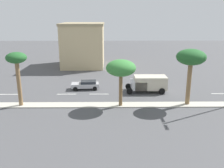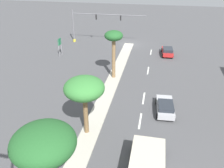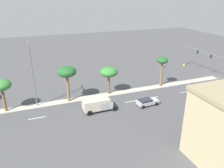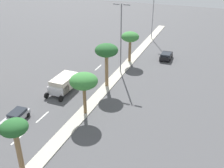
{
  "view_description": "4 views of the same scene",
  "coord_description": "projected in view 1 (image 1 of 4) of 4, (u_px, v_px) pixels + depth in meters",
  "views": [
    {
      "loc": [
        29.07,
        26.92,
        11.0
      ],
      "look_at": [
        -1.41,
        27.25,
        2.39
      ],
      "focal_mm": 39.37,
      "sensor_mm": 36.0,
      "label": 1
    },
    {
      "loc": [
        -5.62,
        45.58,
        14.68
      ],
      "look_at": [
        -1.05,
        22.78,
        2.62
      ],
      "focal_mm": 37.91,
      "sensor_mm": 36.0,
      "label": 2
    },
    {
      "loc": [
        -39.27,
        42.7,
        19.36
      ],
      "look_at": [
        -3.81,
        29.16,
        3.95
      ],
      "focal_mm": 35.24,
      "sensor_mm": 36.0,
      "label": 3
    },
    {
      "loc": [
        14.92,
        1.71,
        19.85
      ],
      "look_at": [
        2.91,
        31.48,
        3.45
      ],
      "focal_mm": 42.64,
      "sensor_mm": 36.0,
      "label": 4
    }
  ],
  "objects": [
    {
      "name": "ground_plane",
      "position": [
        133.0,
        105.0,
        30.99
      ],
      "size": [
        160.0,
        160.0,
        0.0
      ],
      "primitive_type": "plane",
      "color": "#4C4C4F"
    },
    {
      "name": "lane_stripe_outboard",
      "position": [
        67.0,
        94.0,
        35.28
      ],
      "size": [
        0.2,
        2.8,
        0.01
      ],
      "primitive_type": "cube",
      "color": "silver",
      "rests_on": "ground"
    },
    {
      "name": "palm_tree_near",
      "position": [
        121.0,
        69.0,
        29.36
      ],
      "size": [
        3.63,
        3.63,
        5.76
      ],
      "color": "brown",
      "rests_on": "median_curb"
    },
    {
      "name": "lane_stripe_near",
      "position": [
        221.0,
        94.0,
        35.52
      ],
      "size": [
        0.2,
        2.8,
        0.01
      ],
      "primitive_type": "cube",
      "color": "silver",
      "rests_on": "ground"
    },
    {
      "name": "lane_stripe_mid",
      "position": [
        99.0,
        94.0,
        35.33
      ],
      "size": [
        0.2,
        2.8,
        0.01
      ],
      "primitive_type": "cube",
      "color": "silver",
      "rests_on": "ground"
    },
    {
      "name": "commercial_building",
      "position": [
        83.0,
        45.0,
        54.04
      ],
      "size": [
        11.19,
        9.05,
        9.33
      ],
      "color": "#C6B284",
      "rests_on": "ground"
    },
    {
      "name": "palm_tree_leading",
      "position": [
        191.0,
        59.0,
        29.59
      ],
      "size": [
        3.56,
        3.56,
        6.97
      ],
      "color": "olive",
      "rests_on": "median_curb"
    },
    {
      "name": "sedan_silver_mid",
      "position": [
        86.0,
        85.0,
        37.5
      ],
      "size": [
        2.12,
        4.25,
        1.31
      ],
      "color": "#B2B2B7",
      "rests_on": "ground"
    },
    {
      "name": "median_curb",
      "position": [
        201.0,
        104.0,
        31.07
      ],
      "size": [
        1.8,
        77.02,
        0.12
      ],
      "primitive_type": "cube",
      "color": "#B7B2A3",
      "rests_on": "ground"
    },
    {
      "name": "palm_tree_right",
      "position": [
        17.0,
        62.0,
        29.21
      ],
      "size": [
        2.45,
        2.45,
        6.65
      ],
      "color": "olive",
      "rests_on": "median_curb"
    },
    {
      "name": "lane_stripe_trailing",
      "position": [
        8.0,
        94.0,
        35.2
      ],
      "size": [
        0.2,
        2.8,
        0.01
      ],
      "primitive_type": "cube",
      "color": "silver",
      "rests_on": "ground"
    },
    {
      "name": "box_truck",
      "position": [
        147.0,
        83.0,
        36.11
      ],
      "size": [
        2.74,
        5.9,
        2.36
      ],
      "color": "silver",
      "rests_on": "ground"
    }
  ]
}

